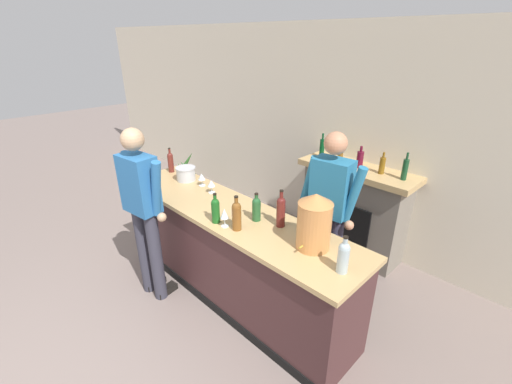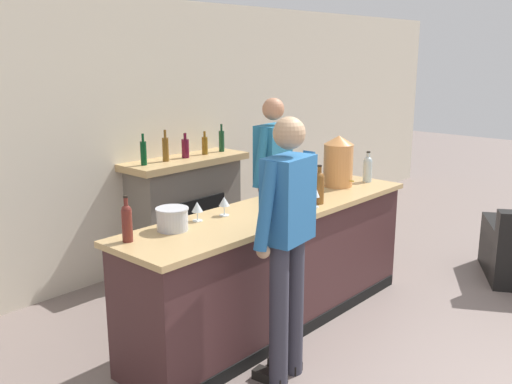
{
  "view_description": "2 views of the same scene",
  "coord_description": "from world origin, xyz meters",
  "px_view_note": "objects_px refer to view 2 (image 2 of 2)",
  "views": [
    {
      "loc": [
        2.24,
        -0.16,
        2.56
      ],
      "look_at": [
        -0.06,
        2.14,
        1.08
      ],
      "focal_mm": 24.0,
      "sensor_mm": 36.0,
      "label": 1
    },
    {
      "loc": [
        -3.44,
        -1.08,
        2.22
      ],
      "look_at": [
        -0.12,
        1.91,
        1.13
      ],
      "focal_mm": 40.0,
      "sensor_mm": 36.0,
      "label": 2
    }
  ],
  "objects_px": {
    "wine_glass_mid_counter": "(197,208)",
    "wine_glass_near_bucket": "(315,192)",
    "fireplace_stone": "(186,210)",
    "wine_glass_front_right": "(224,202)",
    "ice_bucket_steel": "(172,219)",
    "wine_bottle_merlot_tall": "(319,186)",
    "wine_bottle_port_short": "(305,175)",
    "wine_bottle_cabernet_heavy": "(127,221)",
    "wine_bottle_riesling_slim": "(368,168)",
    "wine_bottle_rose_blush": "(307,194)",
    "person_customer": "(287,239)",
    "person_bartender": "(273,181)",
    "wine_bottle_burgundy_dark": "(296,184)",
    "copper_dispenser": "(338,161)"
  },
  "relations": [
    {
      "from": "wine_bottle_merlot_tall",
      "to": "wine_bottle_port_short",
      "type": "xyz_separation_m",
      "value": [
        0.23,
        0.32,
        0.01
      ]
    },
    {
      "from": "fireplace_stone",
      "to": "wine_bottle_burgundy_dark",
      "type": "height_order",
      "value": "fireplace_stone"
    },
    {
      "from": "person_bartender",
      "to": "wine_bottle_burgundy_dark",
      "type": "height_order",
      "value": "person_bartender"
    },
    {
      "from": "wine_bottle_riesling_slim",
      "to": "wine_bottle_port_short",
      "type": "xyz_separation_m",
      "value": [
        -0.75,
        0.18,
        0.02
      ]
    },
    {
      "from": "fireplace_stone",
      "to": "wine_glass_front_right",
      "type": "distance_m",
      "value": 1.83
    },
    {
      "from": "wine_bottle_merlot_tall",
      "to": "wine_bottle_cabernet_heavy",
      "type": "bearing_deg",
      "value": 167.35
    },
    {
      "from": "person_bartender",
      "to": "wine_glass_front_right",
      "type": "bearing_deg",
      "value": -156.77
    },
    {
      "from": "fireplace_stone",
      "to": "ice_bucket_steel",
      "type": "xyz_separation_m",
      "value": [
        -1.41,
        -1.48,
        0.5
      ]
    },
    {
      "from": "ice_bucket_steel",
      "to": "wine_glass_front_right",
      "type": "relative_size",
      "value": 1.57
    },
    {
      "from": "fireplace_stone",
      "to": "wine_bottle_riesling_slim",
      "type": "distance_m",
      "value": 1.97
    },
    {
      "from": "wine_glass_mid_counter",
      "to": "wine_glass_near_bucket",
      "type": "bearing_deg",
      "value": -25.04
    },
    {
      "from": "person_customer",
      "to": "wine_bottle_port_short",
      "type": "relative_size",
      "value": 5.22
    },
    {
      "from": "wine_bottle_port_short",
      "to": "wine_glass_front_right",
      "type": "bearing_deg",
      "value": 179.39
    },
    {
      "from": "wine_glass_near_bucket",
      "to": "person_customer",
      "type": "bearing_deg",
      "value": -155.74
    },
    {
      "from": "ice_bucket_steel",
      "to": "wine_glass_front_right",
      "type": "distance_m",
      "value": 0.5
    },
    {
      "from": "copper_dispenser",
      "to": "wine_bottle_rose_blush",
      "type": "xyz_separation_m",
      "value": [
        -0.87,
        -0.29,
        -0.11
      ]
    },
    {
      "from": "person_bartender",
      "to": "wine_bottle_port_short",
      "type": "height_order",
      "value": "person_bartender"
    },
    {
      "from": "wine_bottle_merlot_tall",
      "to": "wine_bottle_burgundy_dark",
      "type": "height_order",
      "value": "wine_bottle_merlot_tall"
    },
    {
      "from": "person_bartender",
      "to": "wine_bottle_cabernet_heavy",
      "type": "xyz_separation_m",
      "value": [
        -2.03,
        -0.46,
        0.14
      ]
    },
    {
      "from": "fireplace_stone",
      "to": "person_customer",
      "type": "xyz_separation_m",
      "value": [
        -1.06,
        -2.23,
        0.43
      ]
    },
    {
      "from": "ice_bucket_steel",
      "to": "wine_bottle_riesling_slim",
      "type": "relative_size",
      "value": 0.78
    },
    {
      "from": "person_customer",
      "to": "wine_glass_near_bucket",
      "type": "relative_size",
      "value": 10.28
    },
    {
      "from": "ice_bucket_steel",
      "to": "copper_dispenser",
      "type": "bearing_deg",
      "value": -2.85
    },
    {
      "from": "person_bartender",
      "to": "wine_bottle_riesling_slim",
      "type": "relative_size",
      "value": 6.13
    },
    {
      "from": "fireplace_stone",
      "to": "wine_glass_near_bucket",
      "type": "relative_size",
      "value": 8.26
    },
    {
      "from": "wine_bottle_riesling_slim",
      "to": "wine_bottle_cabernet_heavy",
      "type": "bearing_deg",
      "value": 174.94
    },
    {
      "from": "ice_bucket_steel",
      "to": "wine_bottle_riesling_slim",
      "type": "height_order",
      "value": "wine_bottle_riesling_slim"
    },
    {
      "from": "wine_bottle_cabernet_heavy",
      "to": "wine_bottle_rose_blush",
      "type": "bearing_deg",
      "value": -16.47
    },
    {
      "from": "person_bartender",
      "to": "ice_bucket_steel",
      "type": "relative_size",
      "value": 7.83
    },
    {
      "from": "wine_glass_near_bucket",
      "to": "wine_bottle_riesling_slim",
      "type": "bearing_deg",
      "value": 9.23
    },
    {
      "from": "person_customer",
      "to": "ice_bucket_steel",
      "type": "height_order",
      "value": "person_customer"
    },
    {
      "from": "ice_bucket_steel",
      "to": "wine_bottle_cabernet_heavy",
      "type": "height_order",
      "value": "wine_bottle_cabernet_heavy"
    },
    {
      "from": "wine_bottle_riesling_slim",
      "to": "wine_bottle_rose_blush",
      "type": "height_order",
      "value": "wine_bottle_riesling_slim"
    },
    {
      "from": "fireplace_stone",
      "to": "wine_glass_front_right",
      "type": "relative_size",
      "value": 9.98
    },
    {
      "from": "wine_bottle_rose_blush",
      "to": "wine_bottle_riesling_slim",
      "type": "bearing_deg",
      "value": 8.56
    },
    {
      "from": "person_customer",
      "to": "wine_glass_front_right",
      "type": "distance_m",
      "value": 0.75
    },
    {
      "from": "person_customer",
      "to": "wine_bottle_burgundy_dark",
      "type": "xyz_separation_m",
      "value": [
        0.92,
        0.64,
        0.12
      ]
    },
    {
      "from": "wine_bottle_merlot_tall",
      "to": "wine_glass_front_right",
      "type": "distance_m",
      "value": 0.84
    },
    {
      "from": "person_bartender",
      "to": "ice_bucket_steel",
      "type": "height_order",
      "value": "person_bartender"
    },
    {
      "from": "ice_bucket_steel",
      "to": "wine_bottle_cabernet_heavy",
      "type": "bearing_deg",
      "value": 175.95
    },
    {
      "from": "ice_bucket_steel",
      "to": "wine_bottle_port_short",
      "type": "relative_size",
      "value": 0.66
    },
    {
      "from": "wine_bottle_cabernet_heavy",
      "to": "wine_bottle_burgundy_dark",
      "type": "height_order",
      "value": "wine_bottle_cabernet_heavy"
    },
    {
      "from": "wine_glass_near_bucket",
      "to": "wine_glass_mid_counter",
      "type": "bearing_deg",
      "value": 154.96
    },
    {
      "from": "wine_bottle_cabernet_heavy",
      "to": "wine_bottle_riesling_slim",
      "type": "bearing_deg",
      "value": -5.06
    },
    {
      "from": "copper_dispenser",
      "to": "wine_bottle_riesling_slim",
      "type": "distance_m",
      "value": 0.37
    },
    {
      "from": "wine_bottle_rose_blush",
      "to": "wine_glass_near_bucket",
      "type": "bearing_deg",
      "value": 2.23
    },
    {
      "from": "wine_bottle_riesling_slim",
      "to": "wine_glass_front_right",
      "type": "height_order",
      "value": "wine_bottle_riesling_slim"
    },
    {
      "from": "person_customer",
      "to": "wine_bottle_riesling_slim",
      "type": "bearing_deg",
      "value": 15.88
    },
    {
      "from": "wine_bottle_rose_blush",
      "to": "wine_glass_front_right",
      "type": "relative_size",
      "value": 1.94
    },
    {
      "from": "person_bartender",
      "to": "person_customer",
      "type": "bearing_deg",
      "value": -136.83
    }
  ]
}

